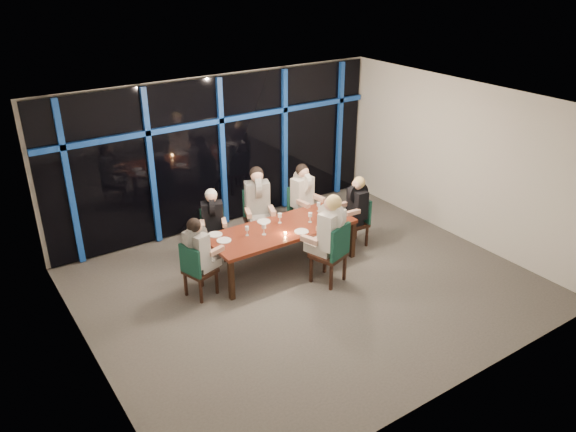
{
  "coord_description": "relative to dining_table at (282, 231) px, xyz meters",
  "views": [
    {
      "loc": [
        -4.72,
        -6.43,
        5.03
      ],
      "look_at": [
        0.0,
        0.6,
        1.05
      ],
      "focal_mm": 35.0,
      "sensor_mm": 36.0,
      "label": 1
    }
  ],
  "objects": [
    {
      "name": "room",
      "position": [
        0.0,
        -0.8,
        1.34
      ],
      "size": [
        7.04,
        7.0,
        3.02
      ],
      "color": "#5E5952",
      "rests_on": "ground"
    },
    {
      "name": "window_wall",
      "position": [
        0.01,
        2.13,
        0.87
      ],
      "size": [
        6.86,
        0.43,
        2.94
      ],
      "color": "black",
      "rests_on": "ground"
    },
    {
      "name": "dining_table",
      "position": [
        0.0,
        0.0,
        0.0
      ],
      "size": [
        2.6,
        1.0,
        0.75
      ],
      "color": "maroon",
      "rests_on": "ground"
    },
    {
      "name": "chair_far_left",
      "position": [
        -0.83,
        0.98,
        -0.17
      ],
      "size": [
        0.55,
        0.55,
        0.91
      ],
      "rotation": [
        0.0,
        0.0,
        -0.39
      ],
      "color": "black",
      "rests_on": "ground"
    },
    {
      "name": "chair_far_mid",
      "position": [
        0.1,
        0.98,
        -0.09
      ],
      "size": [
        0.63,
        0.63,
        1.06
      ],
      "rotation": [
        0.0,
        0.0,
        -0.36
      ],
      "color": "black",
      "rests_on": "ground"
    },
    {
      "name": "chair_far_right",
      "position": [
        1.01,
        0.87,
        -0.13
      ],
      "size": [
        0.52,
        0.52,
        0.99
      ],
      "rotation": [
        0.0,
        0.0,
        0.13
      ],
      "color": "black",
      "rests_on": "ground"
    },
    {
      "name": "chair_end_left",
      "position": [
        -1.66,
        -0.08,
        -0.15
      ],
      "size": [
        0.55,
        0.55,
        0.94
      ],
      "rotation": [
        0.0,
        0.0,
        1.88
      ],
      "color": "black",
      "rests_on": "ground"
    },
    {
      "name": "chair_end_right",
      "position": [
        1.66,
        -0.1,
        -0.16
      ],
      "size": [
        0.46,
        0.46,
        0.93
      ],
      "rotation": [
        0.0,
        0.0,
        4.64
      ],
      "color": "black",
      "rests_on": "ground"
    },
    {
      "name": "chair_near_mid",
      "position": [
        0.39,
        -0.95,
        -0.08
      ],
      "size": [
        0.63,
        0.63,
        1.08
      ],
      "rotation": [
        0.0,
        0.0,
        3.46
      ],
      "color": "black",
      "rests_on": "ground"
    },
    {
      "name": "diner_far_left",
      "position": [
        -0.86,
        0.91,
        0.19
      ],
      "size": [
        0.56,
        0.62,
        0.89
      ],
      "rotation": [
        0.0,
        0.0,
        -0.39
      ],
      "color": "black",
      "rests_on": "ground"
    },
    {
      "name": "diner_far_mid",
      "position": [
        0.07,
        0.9,
        0.33
      ],
      "size": [
        0.64,
        0.72,
        1.03
      ],
      "rotation": [
        0.0,
        0.0,
        -0.36
      ],
      "color": "black",
      "rests_on": "ground"
    },
    {
      "name": "diner_far_right",
      "position": [
        1.02,
        0.78,
        0.26
      ],
      "size": [
        0.53,
        0.65,
        0.97
      ],
      "rotation": [
        0.0,
        0.0,
        0.13
      ],
      "color": "silver",
      "rests_on": "ground"
    },
    {
      "name": "diner_end_left",
      "position": [
        -1.59,
        -0.05,
        0.22
      ],
      "size": [
        0.64,
        0.56,
        0.92
      ],
      "rotation": [
        0.0,
        0.0,
        1.88
      ],
      "color": "black",
      "rests_on": "ground"
    },
    {
      "name": "diner_end_right",
      "position": [
        1.58,
        -0.09,
        0.21
      ],
      "size": [
        0.59,
        0.48,
        0.91
      ],
      "rotation": [
        0.0,
        0.0,
        4.64
      ],
      "color": "black",
      "rests_on": "ground"
    },
    {
      "name": "diner_near_mid",
      "position": [
        0.37,
        -0.86,
        0.35
      ],
      "size": [
        0.64,
        0.74,
        1.06
      ],
      "rotation": [
        0.0,
        0.0,
        3.46
      ],
      "color": "silver",
      "rests_on": "ground"
    },
    {
      "name": "plate_far_left",
      "position": [
        -1.07,
        0.39,
        0.08
      ],
      "size": [
        0.24,
        0.24,
        0.01
      ],
      "primitive_type": "cylinder",
      "color": "white",
      "rests_on": "dining_table"
    },
    {
      "name": "plate_far_mid",
      "position": [
        -0.13,
        0.37,
        0.08
      ],
      "size": [
        0.24,
        0.24,
        0.01
      ],
      "primitive_type": "cylinder",
      "color": "white",
      "rests_on": "dining_table"
    },
    {
      "name": "plate_far_right",
      "position": [
        1.09,
        0.23,
        0.08
      ],
      "size": [
        0.24,
        0.24,
        0.01
      ],
      "primitive_type": "cylinder",
      "color": "white",
      "rests_on": "dining_table"
    },
    {
      "name": "plate_end_left",
      "position": [
        -1.05,
        0.12,
        0.08
      ],
      "size": [
        0.24,
        0.24,
        0.01
      ],
      "primitive_type": "cylinder",
      "color": "white",
      "rests_on": "dining_table"
    },
    {
      "name": "plate_end_right",
      "position": [
        1.01,
        -0.05,
        0.08
      ],
      "size": [
        0.24,
        0.24,
        0.01
      ],
      "primitive_type": "cylinder",
      "color": "white",
      "rests_on": "dining_table"
    },
    {
      "name": "plate_near_mid",
      "position": [
        0.19,
        -0.32,
        0.08
      ],
      "size": [
        0.24,
        0.24,
        0.01
      ],
      "primitive_type": "cylinder",
      "color": "white",
      "rests_on": "dining_table"
    },
    {
      "name": "wine_bottle",
      "position": [
        1.12,
        -0.14,
        0.19
      ],
      "size": [
        0.07,
        0.07,
        0.32
      ],
      "rotation": [
        0.0,
        0.0,
        -0.15
      ],
      "color": "black",
      "rests_on": "dining_table"
    },
    {
      "name": "water_pitcher",
      "position": [
        0.76,
        -0.23,
        0.17
      ],
      "size": [
        0.13,
        0.12,
        0.21
      ],
      "rotation": [
        0.0,
        0.0,
        0.24
      ],
      "color": "white",
      "rests_on": "dining_table"
    },
    {
      "name": "tea_light",
      "position": [
        -0.08,
        -0.24,
        0.08
      ],
      "size": [
        0.05,
        0.05,
        0.03
      ],
      "primitive_type": "cylinder",
      "color": "#FFA54C",
      "rests_on": "dining_table"
    },
    {
      "name": "wine_glass_a",
      "position": [
        -0.38,
        -0.05,
        0.21
      ],
      "size": [
        0.08,
        0.08,
        0.2
      ],
      "color": "silver",
      "rests_on": "dining_table"
    },
    {
      "name": "wine_glass_b",
      "position": [
        0.08,
        0.18,
        0.2
      ],
      "size": [
        0.07,
        0.07,
        0.18
      ],
      "color": "silver",
      "rests_on": "dining_table"
    },
    {
      "name": "wine_glass_c",
      "position": [
        0.54,
        -0.09,
        0.2
      ],
      "size": [
        0.07,
        0.07,
        0.18
      ],
      "color": "silver",
      "rests_on": "dining_table"
    },
    {
      "name": "wine_glass_d",
      "position": [
        -0.63,
        0.08,
        0.19
      ],
      "size": [
        0.06,
        0.06,
        0.17
      ],
      "color": "white",
      "rests_on": "dining_table"
    },
    {
      "name": "wine_glass_e",
      "position": [
        0.94,
        0.19,
        0.19
      ],
      "size": [
        0.07,
        0.07,
        0.17
      ],
      "color": "white",
      "rests_on": "dining_table"
    }
  ]
}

